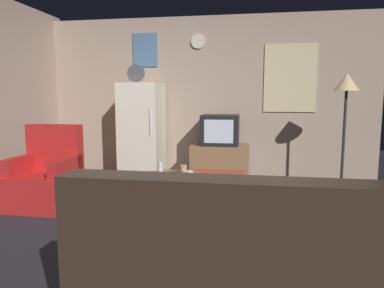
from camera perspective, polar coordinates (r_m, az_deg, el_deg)
The scene contains 14 objects.
ground_plane at distance 3.47m, azimuth -3.49°, elevation -14.36°, with size 12.00×12.00×0.00m, color #232328.
wall_with_art at distance 5.63m, azimuth 2.21°, elevation 7.30°, with size 5.20×0.12×2.52m.
fridge at distance 5.45m, azimuth -8.06°, elevation 1.84°, with size 0.60×0.62×1.77m.
tv_stand at distance 5.29m, azimuth 4.53°, elevation -3.30°, with size 0.84×0.53×0.59m.
crt_tv at distance 5.22m, azimuth 4.57°, elevation 2.29°, with size 0.54×0.51×0.44m.
standing_lamp at distance 4.89m, azimuth 23.61°, elevation 7.71°, with size 0.32×0.32×1.59m.
coffee_table at distance 3.84m, azimuth -3.41°, elevation -8.56°, with size 0.72×0.72×0.45m.
wine_glass at distance 3.82m, azimuth -5.11°, elevation -4.01°, with size 0.05×0.05×0.15m, color silver.
mug_ceramic_white at distance 3.65m, azimuth -0.39°, elevation -5.03°, with size 0.08×0.08×0.09m, color silver.
mug_ceramic_tan at distance 3.94m, azimuth -1.36°, elevation -4.08°, with size 0.08×0.08×0.09m, color tan.
remote_control at distance 3.91m, azimuth -2.58°, elevation -4.67°, with size 0.15×0.04×0.02m, color black.
armchair at distance 4.56m, azimuth -22.32°, elevation -5.09°, with size 0.68×0.68×0.96m.
couch at distance 2.08m, azimuth 6.97°, elevation -20.63°, with size 1.70×0.80×0.92m.
book_stack at distance 5.16m, azimuth 11.38°, elevation -6.50°, with size 0.21×0.14×0.11m.
Camera 1 is at (0.74, -3.13, 1.30)m, focal length 33.11 mm.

